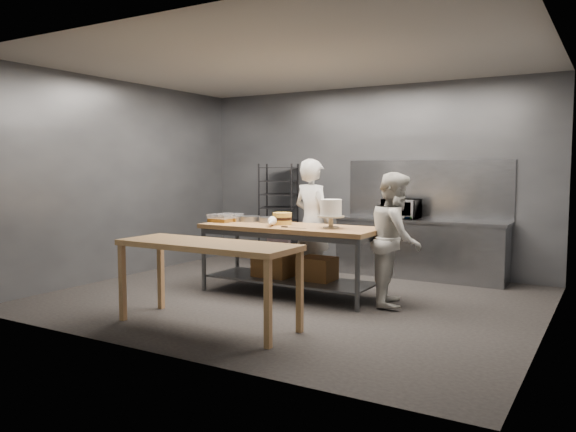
# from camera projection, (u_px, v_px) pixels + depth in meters

# --- Properties ---
(ground) EXTENTS (6.00, 6.00, 0.00)m
(ground) POSITION_uv_depth(u_px,v_px,m) (292.00, 298.00, 7.25)
(ground) COLOR black
(ground) RESTS_ON ground
(back_wall) EXTENTS (6.00, 0.04, 3.00)m
(back_wall) POSITION_uv_depth(u_px,v_px,m) (368.00, 179.00, 9.26)
(back_wall) COLOR #4C4F54
(back_wall) RESTS_ON ground
(work_table) EXTENTS (2.40, 0.90, 0.92)m
(work_table) POSITION_uv_depth(u_px,v_px,m) (291.00, 251.00, 7.44)
(work_table) COLOR olive
(work_table) RESTS_ON ground
(near_counter) EXTENTS (2.00, 0.70, 0.90)m
(near_counter) POSITION_uv_depth(u_px,v_px,m) (207.00, 250.00, 5.90)
(near_counter) COLOR olive
(near_counter) RESTS_ON ground
(back_counter) EXTENTS (2.60, 0.60, 0.90)m
(back_counter) POSITION_uv_depth(u_px,v_px,m) (420.00, 248.00, 8.57)
(back_counter) COLOR slate
(back_counter) RESTS_ON ground
(splashback_panel) EXTENTS (2.60, 0.02, 0.90)m
(splashback_panel) POSITION_uv_depth(u_px,v_px,m) (427.00, 189.00, 8.75)
(splashback_panel) COLOR slate
(splashback_panel) RESTS_ON back_counter
(speed_rack) EXTENTS (0.79, 0.82, 1.75)m
(speed_rack) POSITION_uv_depth(u_px,v_px,m) (279.00, 215.00, 9.73)
(speed_rack) COLOR black
(speed_rack) RESTS_ON ground
(chef_behind) EXTENTS (0.76, 0.61, 1.81)m
(chef_behind) POSITION_uv_depth(u_px,v_px,m) (312.00, 223.00, 7.96)
(chef_behind) COLOR silver
(chef_behind) RESTS_ON ground
(chef_right) EXTENTS (0.82, 0.94, 1.63)m
(chef_right) POSITION_uv_depth(u_px,v_px,m) (396.00, 239.00, 6.85)
(chef_right) COLOR silver
(chef_right) RESTS_ON ground
(microwave) EXTENTS (0.54, 0.37, 0.30)m
(microwave) POSITION_uv_depth(u_px,v_px,m) (401.00, 209.00, 8.68)
(microwave) COLOR black
(microwave) RESTS_ON back_counter
(frosted_cake_stand) EXTENTS (0.34, 0.34, 0.36)m
(frosted_cake_stand) POSITION_uv_depth(u_px,v_px,m) (331.00, 210.00, 7.04)
(frosted_cake_stand) COLOR #AAA188
(frosted_cake_stand) RESTS_ON work_table
(layer_cake) EXTENTS (0.26, 0.26, 0.16)m
(layer_cake) POSITION_uv_depth(u_px,v_px,m) (282.00, 219.00, 7.52)
(layer_cake) COLOR gold
(layer_cake) RESTS_ON work_table
(cake_pans) EXTENTS (0.84, 0.38, 0.07)m
(cake_pans) POSITION_uv_depth(u_px,v_px,m) (251.00, 219.00, 7.94)
(cake_pans) COLOR gray
(cake_pans) RESTS_ON work_table
(piping_bag) EXTENTS (0.28, 0.39, 0.12)m
(piping_bag) POSITION_uv_depth(u_px,v_px,m) (271.00, 222.00, 7.22)
(piping_bag) COLOR white
(piping_bag) RESTS_ON work_table
(offset_spatula) EXTENTS (0.36, 0.02, 0.02)m
(offset_spatula) POSITION_uv_depth(u_px,v_px,m) (290.00, 227.00, 7.11)
(offset_spatula) COLOR slate
(offset_spatula) RESTS_ON work_table
(pastry_clamshells) EXTENTS (0.34, 0.42, 0.11)m
(pastry_clamshells) POSITION_uv_depth(u_px,v_px,m) (225.00, 218.00, 7.94)
(pastry_clamshells) COLOR #8A5D1B
(pastry_clamshells) RESTS_ON work_table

